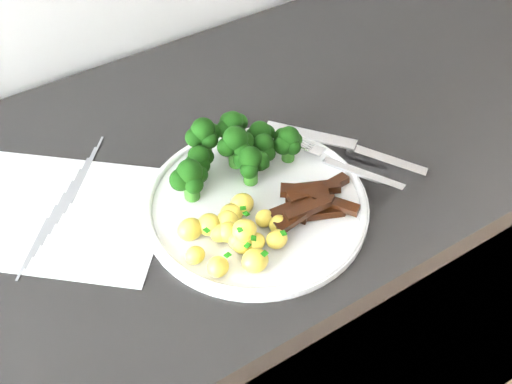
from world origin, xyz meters
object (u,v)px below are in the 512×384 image
object	(u,v)px
recipe_paper	(57,213)
knife	(364,154)
beef_strips	(311,201)
plate	(256,204)
potatoes	(235,232)
broccoli	(233,148)
fork	(346,165)
counter	(218,333)

from	to	relation	value
recipe_paper	knife	distance (m)	0.41
beef_strips	knife	size ratio (longest dim) A/B	0.65
plate	knife	distance (m)	0.17
potatoes	beef_strips	bearing A→B (deg)	-2.45
recipe_paper	broccoli	distance (m)	0.24
broccoli	fork	distance (m)	0.15
counter	broccoli	distance (m)	0.48
beef_strips	knife	bearing A→B (deg)	18.23
knife	recipe_paper	bearing A→B (deg)	161.72
recipe_paper	plate	size ratio (longest dim) A/B	1.17
counter	recipe_paper	bearing A→B (deg)	172.21
recipe_paper	fork	distance (m)	0.38
counter	plate	world-z (taller)	plate
recipe_paper	counter	bearing A→B (deg)	-7.79
potatoes	knife	distance (m)	0.23
counter	recipe_paper	distance (m)	0.48
recipe_paper	fork	bearing A→B (deg)	-21.98
counter	recipe_paper	xyz separation A→B (m)	(-0.20, 0.03, 0.43)
fork	counter	bearing A→B (deg)	143.08
counter	knife	xyz separation A→B (m)	(0.19, -0.10, 0.44)
broccoli	beef_strips	bearing A→B (deg)	-66.87
recipe_paper	broccoli	size ratio (longest dim) A/B	1.77
fork	broccoli	bearing A→B (deg)	146.91
counter	beef_strips	size ratio (longest dim) A/B	17.61
broccoli	fork	size ratio (longest dim) A/B	1.14
plate	broccoli	size ratio (longest dim) A/B	1.51
beef_strips	fork	bearing A→B (deg)	19.74
plate	knife	size ratio (longest dim) A/B	1.42
recipe_paper	potatoes	distance (m)	0.23
broccoli	potatoes	size ratio (longest dim) A/B	1.44
fork	recipe_paper	bearing A→B (deg)	158.02
broccoli	knife	bearing A→B (deg)	-22.61
broccoli	recipe_paper	bearing A→B (deg)	165.07
recipe_paper	fork	world-z (taller)	fork
plate	potatoes	bearing A→B (deg)	-144.84
beef_strips	counter	bearing A→B (deg)	117.53
plate	broccoli	world-z (taller)	broccoli
plate	beef_strips	size ratio (longest dim) A/B	2.19
counter	potatoes	xyz separation A→B (m)	(-0.03, -0.14, 0.46)
fork	knife	size ratio (longest dim) A/B	0.82
counter	recipe_paper	size ratio (longest dim) A/B	6.88
recipe_paper	knife	size ratio (longest dim) A/B	1.66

